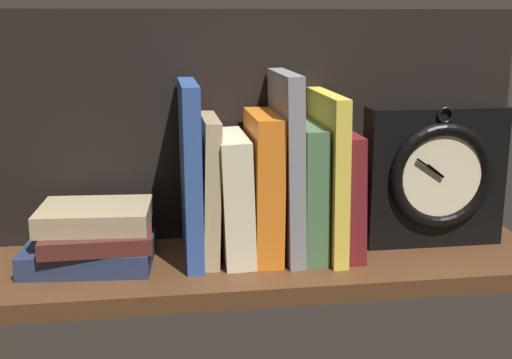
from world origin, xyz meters
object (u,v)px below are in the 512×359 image
framed_clock (435,176)px  book_stack_side (93,237)px  book_green_romantic (306,189)px  book_maroon_dawkins (343,191)px  book_gray_chess (286,165)px  book_yellow_seinlanguage (327,174)px  book_cream_twain (233,196)px  book_blue_modern (190,172)px  book_orange_pandolfini (263,185)px  book_tan_shortstories (209,188)px

framed_clock → book_stack_side: bearing=-178.9°
book_green_romantic → book_maroon_dawkins: book_green_romantic is taller
book_maroon_dawkins → framed_clock: 14.05cm
book_gray_chess → book_green_romantic: (2.98, 0.00, -3.58)cm
book_yellow_seinlanguage → book_maroon_dawkins: size_ratio=1.30×
book_cream_twain → framed_clock: (29.92, 0.29, 1.71)cm
framed_clock → book_stack_side: (-49.31, -0.93, -6.55)cm
book_blue_modern → book_green_romantic: bearing=0.0°
book_yellow_seinlanguage → book_maroon_dawkins: book_yellow_seinlanguage is taller
book_gray_chess → book_maroon_dawkins: size_ratio=1.47×
book_yellow_seinlanguage → book_maroon_dawkins: (2.55, 0.00, -2.67)cm
book_cream_twain → book_orange_pandolfini: 4.45cm
book_stack_side → book_blue_modern: bearing=2.7°
book_cream_twain → framed_clock: 29.97cm
book_maroon_dawkins → framed_clock: bearing=1.2°
book_yellow_seinlanguage → book_maroon_dawkins: bearing=0.0°
book_cream_twain → book_green_romantic: (10.50, 0.00, 0.65)cm
book_gray_chess → framed_clock: (22.39, 0.29, -2.53)cm
book_stack_side → book_orange_pandolfini: bearing=1.5°
book_orange_pandolfini → book_stack_side: (-23.62, -0.64, -6.27)cm
book_tan_shortstories → book_green_romantic: size_ratio=1.07×
framed_clock → book_tan_shortstories: bearing=-179.5°
book_green_romantic → book_maroon_dawkins: 5.49cm
book_maroon_dawkins → book_orange_pandolfini: bearing=180.0°
book_tan_shortstories → book_orange_pandolfini: (7.62, 0.00, 0.16)cm
book_yellow_seinlanguage → book_cream_twain: bearing=180.0°
book_tan_shortstories → book_green_romantic: 13.92cm
book_blue_modern → book_yellow_seinlanguage: book_blue_modern is taller
book_green_romantic → book_stack_side: bearing=-178.8°
book_tan_shortstories → book_maroon_dawkins: bearing=0.0°
framed_clock → book_stack_side: size_ratio=1.15×
book_cream_twain → framed_clock: framed_clock is taller
book_green_romantic → book_yellow_seinlanguage: bearing=0.0°
book_orange_pandolfini → book_green_romantic: book_orange_pandolfini is taller
book_tan_shortstories → book_cream_twain: bearing=0.0°
book_yellow_seinlanguage → framed_clock: bearing=1.0°
book_cream_twain → book_gray_chess: size_ratio=0.67×
book_orange_pandolfini → book_green_romantic: 6.33cm
book_cream_twain → book_green_romantic: 10.52cm
book_orange_pandolfini → book_maroon_dawkins: bearing=0.0°
book_orange_pandolfini → book_maroon_dawkins: book_orange_pandolfini is taller
book_blue_modern → book_gray_chess: bearing=0.0°
book_yellow_seinlanguage → book_gray_chess: bearing=180.0°
book_tan_shortstories → book_orange_pandolfini: book_orange_pandolfini is taller
book_cream_twain → book_gray_chess: (7.53, 0.00, 4.24)cm
book_blue_modern → framed_clock: 35.88cm
book_blue_modern → book_green_romantic: book_blue_modern is taller
book_cream_twain → book_maroon_dawkins: book_maroon_dawkins is taller
book_cream_twain → book_stack_side: book_cream_twain is taller
book_blue_modern → framed_clock: (35.83, 0.29, -1.96)cm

